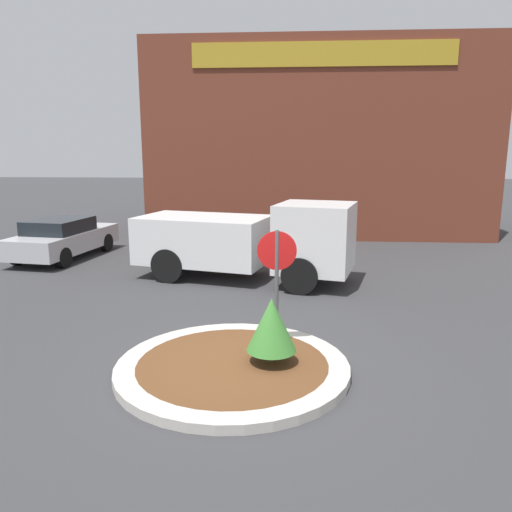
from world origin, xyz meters
TOP-DOWN VIEW (x-y plane):
  - ground_plane at (0.00, 0.00)m, footprint 120.00×120.00m
  - traffic_island at (0.00, 0.00)m, footprint 3.81×3.81m
  - stop_sign at (0.69, 0.76)m, footprint 0.68×0.07m
  - island_shrub at (0.63, 0.05)m, footprint 0.81×0.81m
  - utility_truck at (-0.27, 5.96)m, footprint 6.27×3.44m
  - storefront_building at (2.03, 15.30)m, footprint 14.09×6.07m
  - parked_sedan_silver at (-6.70, 8.44)m, footprint 2.38×4.50m

SIDE VIEW (x-z plane):
  - ground_plane at x=0.00m, z-range 0.00..0.00m
  - traffic_island at x=0.00m, z-range 0.00..0.15m
  - parked_sedan_silver at x=-6.70m, z-range 0.02..1.37m
  - island_shrub at x=0.63m, z-range 0.26..1.35m
  - utility_truck at x=-0.27m, z-range 0.04..2.24m
  - stop_sign at x=0.69m, z-range 0.42..2.66m
  - storefront_building at x=2.03m, z-range 0.00..7.90m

